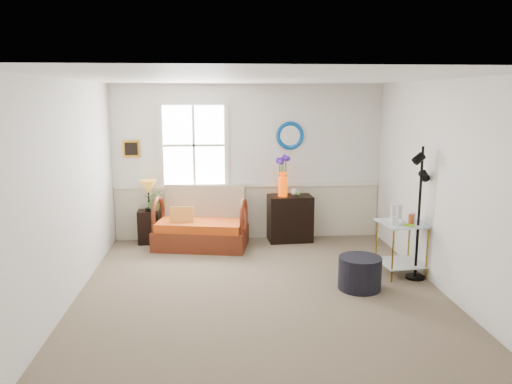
{
  "coord_description": "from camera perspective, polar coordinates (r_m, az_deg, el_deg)",
  "views": [
    {
      "loc": [
        -0.52,
        -5.8,
        2.4
      ],
      "look_at": [
        -0.03,
        0.39,
        1.2
      ],
      "focal_mm": 35.0,
      "sensor_mm": 36.0,
      "label": 1
    }
  ],
  "objects": [
    {
      "name": "flower_vase",
      "position": [
        8.19,
        3.09,
        1.82
      ],
      "size": [
        0.21,
        0.21,
        0.67
      ],
      "primitive_type": null,
      "rotation": [
        0.0,
        0.0,
        0.07
      ],
      "color": "#E53F00",
      "rests_on": "cabinet"
    },
    {
      "name": "chair_rail",
      "position": [
        8.41,
        -0.87,
        0.79
      ],
      "size": [
        4.46,
        0.04,
        0.06
      ],
      "primitive_type": "cube",
      "color": "silver",
      "rests_on": "walls"
    },
    {
      "name": "floor_lamp",
      "position": [
        6.85,
        18.12,
        -2.39
      ],
      "size": [
        0.31,
        0.31,
        1.77
      ],
      "primitive_type": null,
      "rotation": [
        0.0,
        0.0,
        0.23
      ],
      "color": "black",
      "rests_on": "floor"
    },
    {
      "name": "walls",
      "position": [
        5.92,
        0.62,
        0.23
      ],
      "size": [
        4.51,
        5.01,
        2.6
      ],
      "color": "silver",
      "rests_on": "floor"
    },
    {
      "name": "potted_plant",
      "position": [
        8.36,
        -11.51,
        -1.14
      ],
      "size": [
        0.36,
        0.39,
        0.27
      ],
      "primitive_type": "imported",
      "rotation": [
        0.0,
        0.0,
        -0.14
      ],
      "color": "#487334",
      "rests_on": "lamp_stand"
    },
    {
      "name": "tabletop_items",
      "position": [
        6.93,
        16.47,
        -2.47
      ],
      "size": [
        0.44,
        0.44,
        0.23
      ],
      "primitive_type": null,
      "rotation": [
        0.0,
        0.0,
        -0.15
      ],
      "color": "silver",
      "rests_on": "side_table"
    },
    {
      "name": "mirror",
      "position": [
        8.39,
        3.91,
        6.45
      ],
      "size": [
        0.47,
        0.07,
        0.47
      ],
      "primitive_type": "torus",
      "rotation": [
        1.57,
        0.0,
        0.0
      ],
      "color": "#04519B",
      "rests_on": "walls"
    },
    {
      "name": "floor",
      "position": [
        6.29,
        0.6,
        -11.48
      ],
      "size": [
        4.5,
        5.0,
        0.01
      ],
      "primitive_type": "cube",
      "color": "#746251",
      "rests_on": "ground"
    },
    {
      "name": "loveseat",
      "position": [
        8.03,
        -6.33,
        -3.03
      ],
      "size": [
        1.58,
        1.08,
        0.95
      ],
      "primitive_type": null,
      "rotation": [
        0.0,
        0.0,
        -0.19
      ],
      "color": "#5C2513",
      "rests_on": "floor"
    },
    {
      "name": "wainscot",
      "position": [
        8.52,
        -0.87,
        -2.31
      ],
      "size": [
        4.46,
        0.02,
        0.9
      ],
      "primitive_type": "cube",
      "color": "beige",
      "rests_on": "walls"
    },
    {
      "name": "side_table",
      "position": [
        7.07,
        16.26,
        -6.23
      ],
      "size": [
        0.64,
        0.64,
        0.73
      ],
      "primitive_type": null,
      "rotation": [
        0.0,
        0.0,
        0.12
      ],
      "color": "olive",
      "rests_on": "floor"
    },
    {
      "name": "ceiling",
      "position": [
        5.82,
        0.65,
        12.91
      ],
      "size": [
        4.5,
        5.0,
        0.01
      ],
      "primitive_type": "cube",
      "color": "white",
      "rests_on": "walls"
    },
    {
      "name": "table_lamp",
      "position": [
        8.33,
        -12.17,
        -0.38
      ],
      "size": [
        0.34,
        0.34,
        0.5
      ],
      "primitive_type": null,
      "rotation": [
        0.0,
        0.0,
        -0.28
      ],
      "color": "#B98024",
      "rests_on": "lamp_stand"
    },
    {
      "name": "cabinet",
      "position": [
        8.39,
        3.89,
        -2.99
      ],
      "size": [
        0.74,
        0.5,
        0.77
      ],
      "primitive_type": null,
      "rotation": [
        0.0,
        0.0,
        0.06
      ],
      "color": "black",
      "rests_on": "floor"
    },
    {
      "name": "window",
      "position": [
        8.31,
        -7.12,
        5.32
      ],
      "size": [
        1.14,
        0.06,
        1.44
      ],
      "primitive_type": null,
      "color": "white",
      "rests_on": "walls"
    },
    {
      "name": "picture",
      "position": [
        8.44,
        -14.07,
        4.82
      ],
      "size": [
        0.28,
        0.03,
        0.28
      ],
      "primitive_type": "cube",
      "color": "#BD7C18",
      "rests_on": "walls"
    },
    {
      "name": "lamp_stand",
      "position": [
        8.45,
        -12.25,
        -3.9
      ],
      "size": [
        0.32,
        0.32,
        0.55
      ],
      "primitive_type": null,
      "rotation": [
        0.0,
        0.0,
        0.04
      ],
      "color": "black",
      "rests_on": "floor"
    },
    {
      "name": "ottoman",
      "position": [
        6.49,
        11.78,
        -9.05
      ],
      "size": [
        0.55,
        0.55,
        0.41
      ],
      "primitive_type": "cylinder",
      "rotation": [
        0.0,
        0.0,
        0.01
      ],
      "color": "black",
      "rests_on": "floor"
    },
    {
      "name": "throw_pillow",
      "position": [
        7.99,
        -8.45,
        -3.0
      ],
      "size": [
        0.37,
        0.11,
        0.37
      ],
      "primitive_type": null,
      "rotation": [
        0.0,
        0.0,
        -0.04
      ],
      "color": "orange",
      "rests_on": "loveseat"
    }
  ]
}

